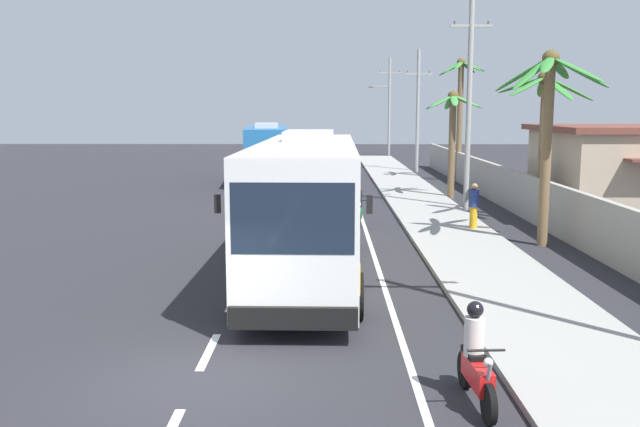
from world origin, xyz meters
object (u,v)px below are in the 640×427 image
Objects in this scene: motorcycle_trailing at (358,208)px; palm_fourth at (453,123)px; coach_bus_foreground at (307,201)px; utility_pole_distant at (389,104)px; motorcycle_beside_bus at (476,363)px; coach_bus_far_lane at (267,151)px; palm_third at (543,108)px; utility_pole_far at (418,109)px; utility_pole_mid at (469,94)px; pedestrian_near_kerb at (474,205)px; palm_second at (549,108)px; palm_nearest at (460,99)px.

palm_fourth reaches higher than motorcycle_trailing.
utility_pole_distant is at bearing 82.42° from coach_bus_foreground.
motorcycle_beside_bus is at bearing -99.29° from palm_fourth.
coach_bus_far_lane is 2.01× the size of palm_third.
palm_fourth is at bearing -89.61° from utility_pole_distant.
motorcycle_beside_bus is 0.22× the size of utility_pole_far.
motorcycle_beside_bus is 21.96m from utility_pole_mid.
pedestrian_near_kerb is 0.19× the size of utility_pole_far.
coach_bus_far_lane is at bearing 118.05° from palm_second.
motorcycle_trailing is at bearing 144.83° from palm_second.
utility_pole_far is at bearing 105.72° from palm_nearest.
coach_bus_far_lane is 1.19× the size of utility_pole_mid.
coach_bus_far_lane is 33.84m from motorcycle_beside_bus.
motorcycle_beside_bus is 1.00× the size of motorcycle_trailing.
coach_bus_foreground is 24.92m from coach_bus_far_lane.
coach_bus_foreground is at bearing -118.91° from utility_pole_mid.
palm_fourth is (0.23, -34.01, -1.22)m from utility_pole_distant.
palm_third is 7.93m from palm_fourth.
motorcycle_beside_bus is at bearing 102.79° from pedestrian_near_kerb.
palm_nearest is at bearing -74.39° from pedestrian_near_kerb.
utility_pole_mid reaches higher than motorcycle_beside_bus.
pedestrian_near_kerb is at bearing -21.06° from motorcycle_trailing.
coach_bus_far_lane is 12.61m from utility_pole_far.
palm_second is at bearing 148.85° from pedestrian_near_kerb.
utility_pole_far is at bearing 77.26° from coach_bus_foreground.
utility_pole_far is 1.60× the size of palm_fourth.
motorcycle_trailing is 10.14m from palm_fourth.
palm_second is at bearing -61.95° from coach_bus_far_lane.
utility_pole_distant is (4.91, 42.14, 4.42)m from motorcycle_trailing.
motorcycle_beside_bus is 16.88m from motorcycle_trailing.
coach_bus_foreground is 6.20× the size of motorcycle_beside_bus.
coach_bus_foreground is at bearing -109.60° from palm_nearest.
coach_bus_foreground reaches higher than motorcycle_trailing.
coach_bus_foreground is 26.79m from palm_nearest.
coach_bus_far_lane is at bearing 140.73° from palm_fourth.
palm_third is (0.17, -16.24, -0.60)m from palm_nearest.
coach_bus_far_lane is 23.55m from palm_second.
coach_bus_foreground is 2.22× the size of palm_fourth.
utility_pole_mid is 1.32× the size of palm_nearest.
utility_pole_mid is at bearing 120.44° from palm_third.
pedestrian_near_kerb is at bearing 47.86° from coach_bus_foreground.
palm_fourth is at bearing -102.92° from palm_nearest.
palm_second is (-1.13, -21.00, -0.62)m from palm_nearest.
utility_pole_distant is 46.39m from palm_second.
motorcycle_beside_bus is (2.85, -8.56, -1.39)m from coach_bus_foreground.
motorcycle_trailing is 0.20× the size of utility_pole_distant.
palm_second is at bearing -84.08° from utility_pole_mid.
utility_pole_distant is 1.59× the size of palm_third.
palm_third is (3.07, 2.17, 3.55)m from pedestrian_near_kerb.
motorcycle_trailing is 24.11m from utility_pole_far.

